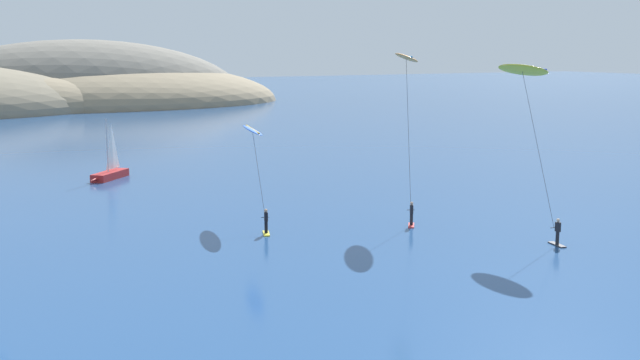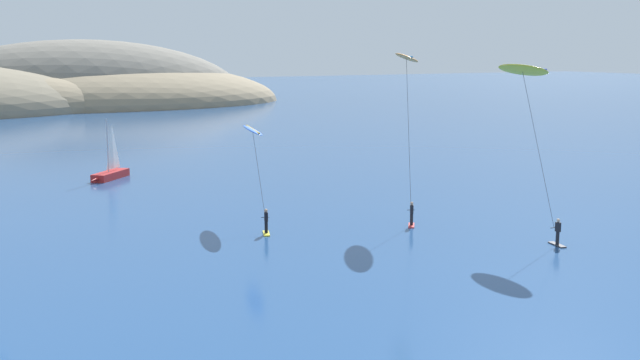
# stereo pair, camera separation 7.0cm
# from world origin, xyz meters

# --- Properties ---
(headland_island) EXTENTS (125.66, 62.70, 28.18)m
(headland_island) POSITION_xyz_m (4.97, 161.04, 0.00)
(headland_island) COLOR #84755B
(headland_island) RESTS_ON ground
(sailboat_near) EXTENTS (4.80, 4.97, 5.70)m
(sailboat_near) POSITION_xyz_m (-1.46, 59.67, 0.64)
(sailboat_near) COLOR #B22323
(sailboat_near) RESTS_ON ground
(kitesurfer_orange) EXTENTS (4.69, 7.68, 11.92)m
(kitesurfer_orange) POSITION_xyz_m (13.95, 33.20, 10.84)
(kitesurfer_orange) COLOR red
(kitesurfer_orange) RESTS_ON ground
(kitesurfer_yellow) EXTENTS (1.79, 7.20, 11.27)m
(kitesurfer_yellow) POSITION_xyz_m (17.17, 24.37, 10.00)
(kitesurfer_yellow) COLOR #2D2D33
(kitesurfer_yellow) RESTS_ON ground
(kitesurfer_blue) EXTENTS (3.17, 9.06, 6.68)m
(kitesurfer_blue) POSITION_xyz_m (3.48, 36.92, 5.90)
(kitesurfer_blue) COLOR yellow
(kitesurfer_blue) RESTS_ON ground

